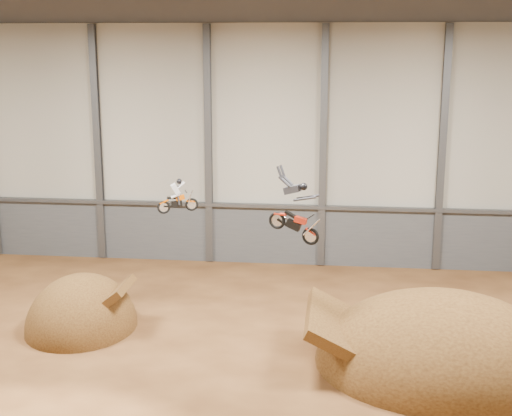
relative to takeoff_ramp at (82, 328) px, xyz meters
The scene contains 13 objects.
floor 8.48m from the takeoff_ramp, 28.38° to the right, with size 40.00×40.00×0.00m, color #492A13.
back_wall 15.00m from the takeoff_ramp, 55.79° to the left, with size 40.00×0.10×14.00m, color #B5B0A0.
ceiling 16.37m from the takeoff_ramp, 28.38° to the right, with size 40.00×40.00×0.00m, color black.
lower_band_back 13.30m from the takeoff_ramp, 55.55° to the left, with size 39.80×0.18×3.50m, color #4A4D51.
steel_rail 13.53m from the takeoff_ramp, 55.18° to the left, with size 39.80×0.35×0.20m, color #47494F.
steel_column_1 13.09m from the takeoff_ramp, 103.28° to the left, with size 0.40×0.36×13.90m, color #47494F.
steel_column_2 13.49m from the takeoff_ramp, 69.05° to the left, with size 0.40×0.36×13.90m, color #47494F.
steel_column_3 16.78m from the takeoff_ramp, 44.95° to the left, with size 0.40×0.36×13.90m, color #47494F.
steel_column_4 21.67m from the takeoff_ramp, 31.67° to the left, with size 0.40×0.36×13.90m, color #47494F.
takeoff_ramp is the anchor object (origin of this frame).
landing_ramp 16.18m from the takeoff_ramp, ahead, with size 10.32×9.13×5.95m, color #3B230E.
fmx_rider_a 7.66m from the takeoff_ramp, 22.66° to the left, with size 1.90×0.72×1.72m, color #C54E00, non-canonical shape.
fmx_rider_b 11.85m from the takeoff_ramp, ahead, with size 3.03×0.86×2.59m, color #B02310, non-canonical shape.
Camera 1 is at (4.11, -25.83, 12.99)m, focal length 50.00 mm.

